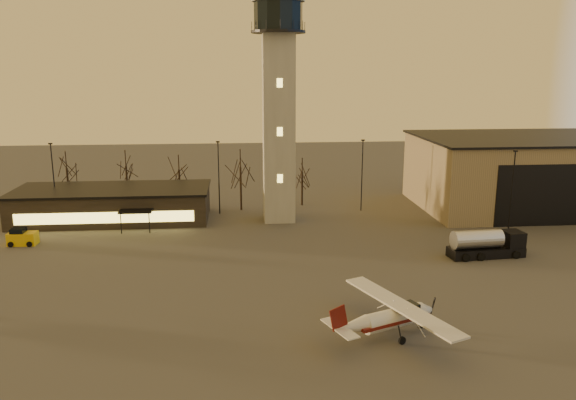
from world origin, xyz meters
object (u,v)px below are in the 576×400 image
at_px(terminal, 113,204).
at_px(service_cart, 22,238).
at_px(cessna_front, 396,321).
at_px(fuel_truck, 486,246).
at_px(hangar, 526,172).
at_px(control_tower, 279,96).

xyz_separation_m(terminal, service_cart, (-8.14, -10.28, -1.41)).
relative_size(terminal, cessna_front, 2.09).
distance_m(terminal, fuel_truck, 47.03).
relative_size(hangar, terminal, 1.20).
height_order(hangar, service_cart, hangar).
relative_size(cessna_front, service_cart, 3.84).
distance_m(control_tower, hangar, 37.90).
bearing_deg(hangar, fuel_truck, -125.51).
bearing_deg(cessna_front, fuel_truck, 26.77).
bearing_deg(cessna_front, terminal, 105.70).
bearing_deg(terminal, cessna_front, -51.80).
height_order(control_tower, fuel_truck, control_tower).
height_order(cessna_front, fuel_truck, cessna_front).
bearing_deg(service_cart, hangar, 12.43).
height_order(terminal, service_cart, terminal).
relative_size(control_tower, hangar, 1.07).
distance_m(cessna_front, fuel_truck, 22.46).
height_order(control_tower, terminal, control_tower).
distance_m(control_tower, fuel_truck, 30.99).
relative_size(control_tower, terminal, 1.28).
bearing_deg(fuel_truck, control_tower, 136.31).
bearing_deg(hangar, control_tower, -173.69).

